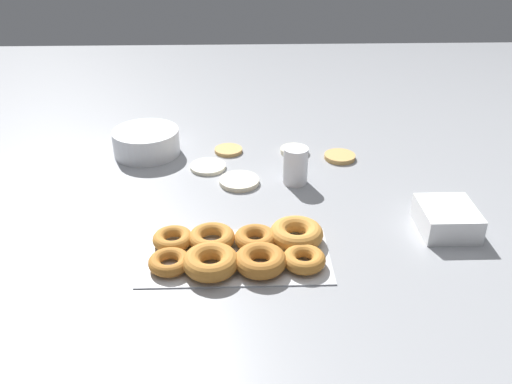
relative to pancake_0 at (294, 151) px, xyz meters
name	(u,v)px	position (x,y,z in m)	size (l,w,h in m)	color
ground_plane	(274,189)	(-0.07, -0.22, -0.01)	(3.00, 3.00, 0.00)	gray
pancake_0	(294,151)	(0.00, 0.00, 0.00)	(0.08, 0.08, 0.02)	beige
pancake_1	(239,181)	(-0.16, -0.18, 0.00)	(0.11, 0.11, 0.01)	beige
pancake_2	(228,150)	(-0.20, 0.01, 0.00)	(0.08, 0.08, 0.01)	tan
pancake_3	(208,167)	(-0.25, -0.09, 0.00)	(0.10, 0.10, 0.01)	silver
pancake_4	(340,157)	(0.13, -0.04, 0.00)	(0.09, 0.09, 0.01)	tan
donut_tray	(242,250)	(-0.16, -0.52, 0.01)	(0.40, 0.21, 0.04)	silver
batter_bowl	(146,142)	(-0.44, 0.01, 0.03)	(0.19, 0.19, 0.07)	white
container_stack	(447,218)	(0.31, -0.42, 0.02)	(0.12, 0.14, 0.06)	white
paper_cup	(295,166)	(-0.02, -0.18, 0.04)	(0.07, 0.07, 0.10)	white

